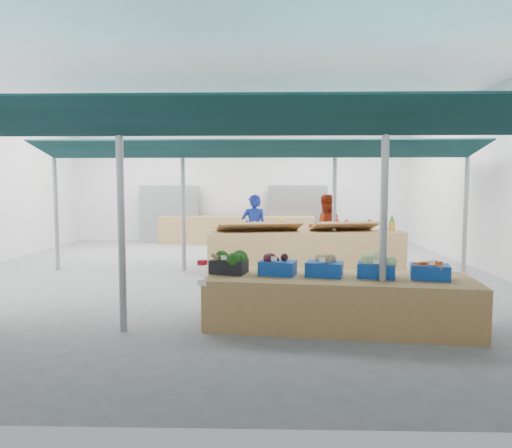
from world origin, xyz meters
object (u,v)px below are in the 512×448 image
Objects in this scene: fruit_counter at (305,252)px; vendor_right at (325,229)px; vendor_left at (254,229)px; veg_counter at (338,301)px.

fruit_counter is 2.50× the size of vendor_right.
vendor_left is (-1.20, 1.10, 0.41)m from fruit_counter.
vendor_left reaches higher than veg_counter.
vendor_right is (0.45, 5.21, 0.53)m from veg_counter.
fruit_counter is 2.50× the size of vendor_left.
fruit_counter is at bearing 132.03° from vendor_left.
vendor_left is at bearing -5.46° from vendor_right.
vendor_right reaches higher than fruit_counter.
vendor_right is at bearing 55.93° from fruit_counter.
vendor_left reaches higher than fruit_counter.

